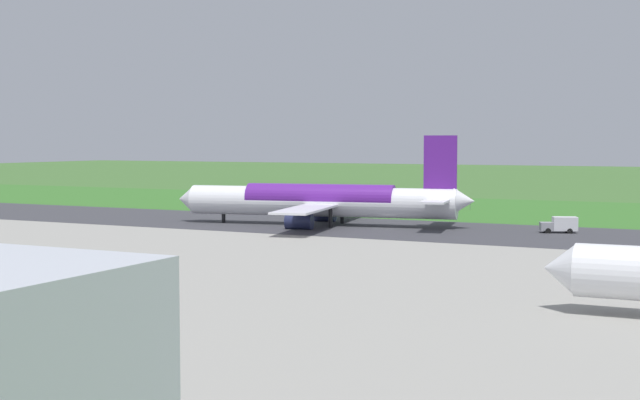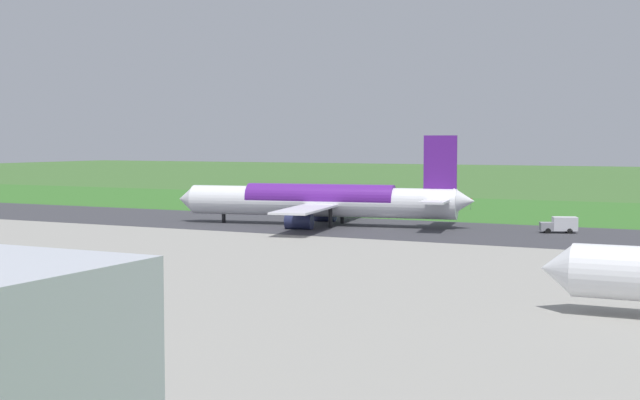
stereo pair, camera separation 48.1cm
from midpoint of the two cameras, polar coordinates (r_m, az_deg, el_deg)
The scene contains 8 objects.
ground_plane at distance 148.07m, azimuth 4.53°, elevation -1.88°, with size 800.00×800.00×0.00m, color #3D662D.
runway_asphalt at distance 148.07m, azimuth 4.53°, elevation -1.87°, with size 600.00×32.73×0.06m, color #38383D.
apron_concrete at distance 94.68m, azimuth -9.29°, elevation -5.17°, with size 440.00×110.00×0.05m, color gray.
grass_verge_foreground at distance 188.40m, azimuth 9.36°, elevation -0.69°, with size 600.00×80.00×0.04m, color #346B27.
airliner_main at distance 152.77m, azimuth 0.23°, elevation -0.06°, with size 53.93×44.37×15.88m.
service_truck_fuel at distance 145.47m, azimuth 15.55°, elevation -1.56°, with size 6.22×4.18×2.65m.
no_stopping_sign at distance 191.44m, azimuth 9.92°, elevation -0.19°, with size 0.60×0.10×2.46m.
traffic_cone_orange at distance 189.50m, azimuth 7.45°, elevation -0.57°, with size 0.40×0.40×0.55m, color orange.
Camera 2 is at (-54.66, 136.80, 14.80)m, focal length 48.86 mm.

